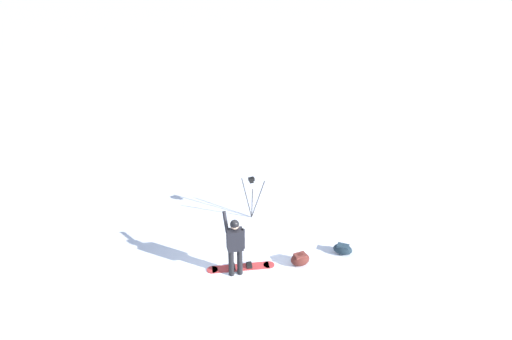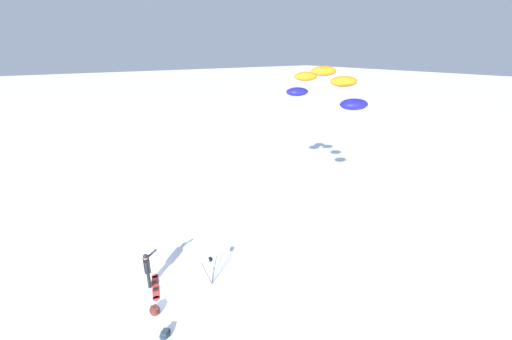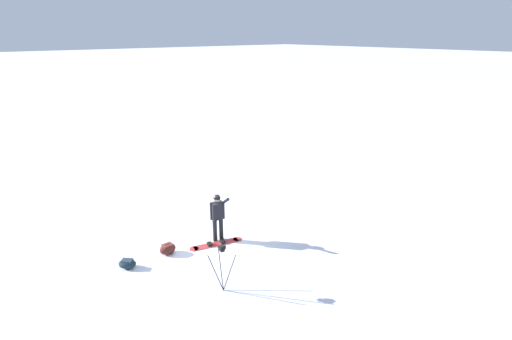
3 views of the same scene
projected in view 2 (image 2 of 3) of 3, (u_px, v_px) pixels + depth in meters
ground_plane at (149, 292)px, 13.58m from camera, size 300.00×300.00×0.00m
snowboarder at (147, 267)px, 13.57m from camera, size 0.69×0.46×1.65m
snowboard at (156, 286)px, 13.84m from camera, size 0.70×1.71×0.10m
traction_kite at (323, 85)px, 14.32m from camera, size 2.20×5.43×1.58m
gear_bag_large at (165, 334)px, 11.39m from camera, size 0.61×0.61×0.27m
camera_tripod at (211, 266)px, 13.69m from camera, size 0.78×0.58×1.36m
gear_bag_small at (155, 310)px, 12.39m from camera, size 0.39×0.52×0.33m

